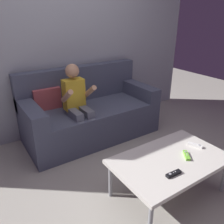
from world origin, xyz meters
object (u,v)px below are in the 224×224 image
at_px(person_seated_on_couch, 78,102).
at_px(coffee_table, 170,162).
at_px(game_remote_black_center, 174,174).
at_px(couch, 89,113).
at_px(game_remote_white_far_corner, 195,145).
at_px(game_remote_lime_near_edge, 187,155).

bearing_deg(person_seated_on_couch, coffee_table, -76.29).
relative_size(coffee_table, game_remote_black_center, 7.21).
height_order(couch, person_seated_on_couch, person_seated_on_couch).
height_order(couch, game_remote_white_far_corner, couch).
distance_m(coffee_table, game_remote_black_center, 0.23).
distance_m(person_seated_on_couch, game_remote_black_center, 1.42).
bearing_deg(couch, game_remote_black_center, -93.18).
height_order(person_seated_on_couch, game_remote_lime_near_edge, person_seated_on_couch).
relative_size(couch, game_remote_lime_near_edge, 13.00).
height_order(person_seated_on_couch, game_remote_white_far_corner, person_seated_on_couch).
bearing_deg(coffee_table, game_remote_lime_near_edge, -20.46).
bearing_deg(game_remote_black_center, person_seated_on_couch, 96.30).
bearing_deg(game_remote_lime_near_edge, coffee_table, 159.54).
distance_m(couch, game_remote_black_center, 1.59).
bearing_deg(game_remote_black_center, game_remote_lime_near_edge, 21.48).
distance_m(coffee_table, game_remote_lime_near_edge, 0.16).
height_order(couch, game_remote_lime_near_edge, couch).
bearing_deg(person_seated_on_couch, couch, 37.97).
relative_size(coffee_table, game_remote_lime_near_edge, 7.67).
bearing_deg(person_seated_on_couch, game_remote_white_far_corner, -61.86).
xyz_separation_m(couch, coffee_table, (0.06, -1.42, 0.04)).
relative_size(person_seated_on_couch, game_remote_lime_near_edge, 7.73).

